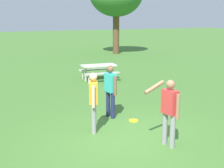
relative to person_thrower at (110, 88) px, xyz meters
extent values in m
plane|color=#447530|center=(-0.36, -1.64, -0.94)|extent=(120.00, 120.00, 0.00)
cylinder|color=#1E234C|center=(-0.02, 0.13, -0.53)|extent=(0.13, 0.13, 0.82)
cylinder|color=#1E234C|center=(0.02, -0.13, -0.53)|extent=(0.13, 0.13, 0.82)
cube|color=#33B2AD|center=(0.00, 0.00, 0.17)|extent=(0.27, 0.41, 0.58)
sphere|color=brown|center=(0.00, 0.00, 0.59)|extent=(0.21, 0.21, 0.21)
cylinder|color=brown|center=(-0.04, 0.26, 0.12)|extent=(0.09, 0.09, 0.58)
cylinder|color=brown|center=(0.04, -0.26, 0.12)|extent=(0.09, 0.09, 0.58)
cylinder|color=gray|center=(0.36, -2.65, -0.53)|extent=(0.13, 0.13, 0.82)
cylinder|color=gray|center=(0.33, -2.39, -0.53)|extent=(0.13, 0.13, 0.82)
cube|color=#D83838|center=(0.35, -2.52, 0.17)|extent=(0.27, 0.41, 0.58)
sphere|color=#9E7051|center=(0.35, -2.52, 0.59)|extent=(0.21, 0.21, 0.21)
cylinder|color=#9E7051|center=(0.38, -2.77, 0.12)|extent=(0.09, 0.09, 0.58)
cylinder|color=#9E7051|center=(0.04, -2.30, 0.51)|extent=(0.58, 0.17, 0.28)
cylinder|color=gray|center=(-0.88, -0.77, -0.53)|extent=(0.13, 0.13, 0.82)
cylinder|color=gray|center=(-0.98, -1.00, -0.53)|extent=(0.13, 0.13, 0.82)
cube|color=orange|center=(-0.93, -0.89, 0.17)|extent=(0.35, 0.44, 0.58)
sphere|color=beige|center=(-0.93, -0.89, 0.59)|extent=(0.21, 0.21, 0.21)
cylinder|color=beige|center=(-0.82, -0.65, 0.12)|extent=(0.09, 0.09, 0.58)
cylinder|color=beige|center=(-1.03, -1.12, 0.12)|extent=(0.09, 0.09, 0.58)
cylinder|color=yellow|center=(0.48, -0.62, -0.93)|extent=(0.29, 0.29, 0.03)
cube|color=beige|center=(1.90, 5.27, -0.20)|extent=(1.77, 0.94, 0.06)
cube|color=#B6B2A8|center=(1.84, 4.70, -0.50)|extent=(1.72, 0.44, 0.05)
cube|color=#B6B2A8|center=(1.96, 5.85, -0.50)|extent=(1.72, 0.44, 0.05)
cylinder|color=#B6B2A8|center=(1.24, 5.35, -0.59)|extent=(0.11, 0.11, 0.71)
cylinder|color=#B6B2A8|center=(1.18, 4.77, -0.73)|extent=(0.09, 0.09, 0.41)
cylinder|color=#B6B2A8|center=(1.30, 5.92, -0.73)|extent=(0.09, 0.09, 0.41)
cylinder|color=#B6B2A8|center=(2.56, 5.20, -0.59)|extent=(0.11, 0.11, 0.71)
cylinder|color=#B6B2A8|center=(2.50, 4.63, -0.73)|extent=(0.09, 0.09, 0.41)
cylinder|color=#B6B2A8|center=(2.62, 5.78, -0.73)|extent=(0.09, 0.09, 0.41)
cylinder|color=brown|center=(7.57, 14.57, 0.92)|extent=(0.54, 0.54, 3.72)
camera|label=1|loc=(-3.85, -7.98, 2.14)|focal=47.66mm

